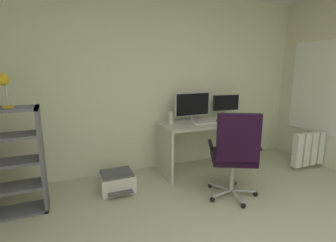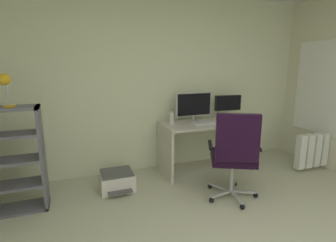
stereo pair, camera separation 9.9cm
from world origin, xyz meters
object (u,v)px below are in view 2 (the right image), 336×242
Objects in this scene: desktop_speaker at (172,118)px; computer_mouse at (221,121)px; monitor_main at (194,105)px; desk_lamp at (5,82)px; keyboard at (205,123)px; office_chair at (234,152)px; desk at (207,136)px; monitor_secondary at (228,104)px; printer at (117,181)px; radiator at (323,149)px.

computer_mouse is at bearing -13.85° from desktop_speaker.
monitor_main is 1.70× the size of desk_lamp.
office_chair is (-0.07, -0.85, -0.16)m from keyboard.
monitor_secondary is (0.43, 0.14, 0.43)m from desk.
keyboard is 0.27m from computer_mouse.
monitor_main is 1.54m from printer.
office_chair is at bearing -169.32° from radiator.
monitor_main is (-0.16, 0.14, 0.45)m from desk.
monitor_secondary reaches higher than radiator.
desk_lamp is (-2.31, -0.41, 0.41)m from monitor_main.
keyboard is 1.46m from printer.
desk is at bearing -39.73° from monitor_main.
monitor_secondary reaches higher than desktop_speaker.
desktop_speaker is 1.11m from office_chair.
radiator is (1.89, -0.71, -0.68)m from monitor_main.
desk reaches higher than printer.
monitor_secondary is at bearing 41.42° from computer_mouse.
monitor_secondary reaches higher than printer.
desktop_speaker reaches higher than desk.
desktop_speaker is at bearing 165.31° from computer_mouse.
radiator is at bearing -18.34° from desk.
office_chair is 2.54m from desk_lamp.
monitor_main is at bearing 140.27° from desk.
desk_lamp is at bearing 176.00° from radiator.
desk is 0.30m from computer_mouse.
monitor_main reaches higher than computer_mouse.
desktop_speaker is (-0.37, -0.05, -0.16)m from monitor_main.
desk_lamp reaches higher than keyboard.
office_chair is (-0.59, -1.06, -0.38)m from monitor_secondary.
keyboard reaches higher than desk.
monitor_main is at bearing 7.29° from desktop_speaker.
monitor_main is 0.60m from monitor_secondary.
desk is 8.06× the size of desktop_speaker.
office_chair is 2.36× the size of printer.
monitor_main is 0.33m from keyboard.
desktop_speaker is (-0.45, 0.17, 0.07)m from keyboard.
monitor_secondary is at bearing 8.11° from desk_lamp.
computer_mouse is (0.27, -0.01, 0.01)m from keyboard.
keyboard is at bearing 4.79° from desk_lamp.
monitor_main reaches higher than office_chair.
desktop_speaker is (-0.97, -0.05, -0.14)m from monitor_secondary.
keyboard is 1.00× the size of desk_lamp.
desktop_speaker is at bearing 157.91° from keyboard.
desk is 3.11× the size of monitor_secondary.
desk_lamp is (-1.94, -0.37, 0.57)m from desktop_speaker.
office_chair reaches higher than radiator.
monitor_main is at bearing 146.36° from computer_mouse.
desktop_speaker is (-0.72, 0.18, 0.07)m from computer_mouse.
keyboard reaches higher than radiator.
desktop_speaker reaches higher than radiator.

